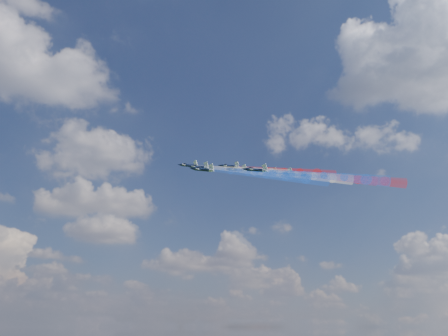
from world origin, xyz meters
name	(u,v)px	position (x,y,z in m)	size (l,w,h in m)	color
jet_lead	(188,165)	(13.10, 20.19, 144.11)	(8.46, 10.58, 2.82)	black
trail_lead	(240,170)	(26.34, 0.22, 138.06)	(3.53, 40.07, 3.53)	white
jet_inner_left	(198,167)	(11.84, 5.48, 138.76)	(8.46, 10.58, 2.82)	black
trail_inner_left	(255,172)	(25.08, -14.48, 132.71)	(3.53, 40.07, 3.53)	blue
jet_inner_right	(229,166)	(28.34, 14.21, 144.00)	(8.46, 10.58, 2.82)	black
trail_inner_right	(284,171)	(41.58, -5.76, 137.95)	(3.53, 40.07, 3.53)	red
jet_outer_left	(203,169)	(7.99, -9.03, 133.00)	(8.46, 10.58, 2.82)	black
trail_outer_left	(266,175)	(21.23, -28.99, 126.95)	(3.53, 40.07, 3.53)	blue
jet_center_third	(236,170)	(25.48, 1.75, 138.42)	(8.46, 10.58, 2.82)	black
trail_center_third	(296,175)	(38.72, -18.21, 132.37)	(3.53, 40.07, 3.53)	white
jet_outer_right	(267,172)	(43.89, 11.23, 142.76)	(8.46, 10.58, 2.82)	black
trail_outer_right	(323,177)	(57.13, -8.73, 136.71)	(3.53, 40.07, 3.53)	red
jet_rear_left	(255,170)	(24.63, -15.34, 133.15)	(8.46, 10.58, 2.82)	black
trail_rear_left	(324,176)	(37.86, -35.31, 127.10)	(3.53, 40.07, 3.53)	blue
jet_rear_right	(281,173)	(40.41, -5.89, 136.95)	(8.46, 10.58, 2.82)	black
trail_rear_right	(345,178)	(53.65, -25.85, 130.89)	(3.53, 40.07, 3.53)	red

